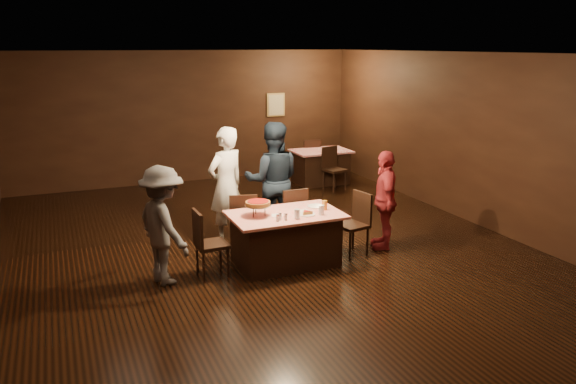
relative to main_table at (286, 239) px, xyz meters
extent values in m
plane|color=black|center=(-0.12, 0.67, -0.39)|extent=(10.00, 10.00, 0.00)
cube|color=silver|center=(-0.12, 0.67, 2.62)|extent=(8.00, 10.00, 0.04)
cube|color=black|center=(-0.12, 5.67, 1.11)|extent=(8.00, 0.04, 3.00)
cube|color=black|center=(-0.12, -4.33, 1.11)|extent=(8.00, 0.04, 3.00)
cube|color=black|center=(3.88, 0.67, 1.11)|extent=(0.04, 10.00, 3.00)
cube|color=tan|center=(2.08, 5.64, 1.31)|extent=(0.46, 0.03, 0.56)
cube|color=beige|center=(2.08, 5.62, 1.31)|extent=(0.38, 0.01, 0.48)
cube|color=red|center=(0.00, 0.00, 0.00)|extent=(1.60, 1.00, 0.77)
cube|color=#B10B1C|center=(2.65, 4.28, 0.00)|extent=(1.30, 0.90, 0.77)
cube|color=black|center=(-0.40, 0.75, 0.09)|extent=(0.51, 0.51, 0.95)
cube|color=black|center=(0.40, 0.75, 0.09)|extent=(0.42, 0.42, 0.95)
cube|color=black|center=(-1.10, 0.00, 0.09)|extent=(0.43, 0.43, 0.95)
cube|color=black|center=(1.10, 0.00, 0.09)|extent=(0.49, 0.49, 0.95)
cube|color=black|center=(2.65, 3.58, 0.09)|extent=(0.50, 0.50, 0.95)
cube|color=black|center=(2.65, 4.88, 0.09)|extent=(0.47, 0.47, 0.95)
imported|color=white|center=(-0.51, 1.26, 0.56)|extent=(0.81, 0.69, 1.89)
imported|color=black|center=(0.28, 1.22, 0.58)|extent=(1.12, 0.99, 1.93)
imported|color=#525357|center=(-1.74, 0.02, 0.42)|extent=(0.89, 1.17, 1.61)
imported|color=#A5272F|center=(1.70, 0.06, 0.39)|extent=(0.72, 0.99, 1.56)
cylinder|color=black|center=(-0.40, 0.15, 0.46)|extent=(0.01, 0.01, 0.15)
cylinder|color=black|center=(-0.49, 0.00, 0.46)|extent=(0.01, 0.01, 0.15)
cylinder|color=black|center=(-0.31, 0.00, 0.46)|extent=(0.01, 0.01, 0.15)
cylinder|color=silver|center=(-0.40, 0.05, 0.54)|extent=(0.38, 0.38, 0.01)
cylinder|color=#B27233|center=(-0.40, 0.05, 0.57)|extent=(0.35, 0.35, 0.05)
cylinder|color=#A5140C|center=(-0.40, 0.05, 0.60)|extent=(0.30, 0.30, 0.01)
cylinder|color=white|center=(0.25, -0.18, 0.39)|extent=(0.25, 0.25, 0.01)
cylinder|color=#B27233|center=(0.25, -0.18, 0.42)|extent=(0.18, 0.18, 0.04)
cylinder|color=#A5140C|center=(0.25, -0.18, 0.44)|extent=(0.14, 0.14, 0.01)
cylinder|color=white|center=(0.55, 0.15, 0.39)|extent=(0.25, 0.25, 0.01)
cylinder|color=silver|center=(0.05, -0.30, 0.46)|extent=(0.08, 0.08, 0.14)
cylinder|color=silver|center=(0.45, -0.25, 0.46)|extent=(0.08, 0.08, 0.14)
cylinder|color=#BF7F26|center=(0.60, -0.05, 0.46)|extent=(0.08, 0.08, 0.14)
cylinder|color=silver|center=(-0.18, -0.25, 0.43)|extent=(0.04, 0.04, 0.08)
cylinder|color=silver|center=(-0.18, -0.25, 0.47)|extent=(0.05, 0.05, 0.02)
cylinder|color=silver|center=(-0.12, -0.30, 0.43)|extent=(0.04, 0.04, 0.08)
cylinder|color=silver|center=(-0.12, -0.30, 0.47)|extent=(0.05, 0.05, 0.02)
cylinder|color=silver|center=(-0.24, -0.30, 0.43)|extent=(0.04, 0.04, 0.08)
cylinder|color=silver|center=(-0.24, -0.30, 0.47)|extent=(0.05, 0.05, 0.02)
cube|color=white|center=(0.30, 0.00, 0.39)|extent=(0.19, 0.19, 0.01)
cube|color=white|center=(-0.15, -0.05, 0.39)|extent=(0.21, 0.21, 0.01)
camera|label=1|loc=(-2.94, -7.13, 2.74)|focal=35.00mm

